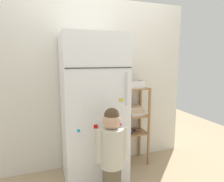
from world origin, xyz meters
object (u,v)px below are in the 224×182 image
object	(u,v)px
refrigerator	(93,109)
pantry_shelf_unit	(134,118)
fruit_bin	(134,85)
child_standing	(112,147)

from	to	relation	value
refrigerator	pantry_shelf_unit	distance (m)	0.66
refrigerator	fruit_bin	bearing A→B (deg)	13.26
pantry_shelf_unit	fruit_bin	xyz separation A→B (m)	(-0.01, -0.01, 0.46)
child_standing	fruit_bin	bearing A→B (deg)	50.46
refrigerator	child_standing	world-z (taller)	refrigerator
refrigerator	fruit_bin	distance (m)	0.66
refrigerator	child_standing	bearing A→B (deg)	-84.29
child_standing	refrigerator	bearing A→B (deg)	95.71
refrigerator	fruit_bin	world-z (taller)	refrigerator
child_standing	fruit_bin	xyz separation A→B (m)	(0.55, 0.66, 0.51)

